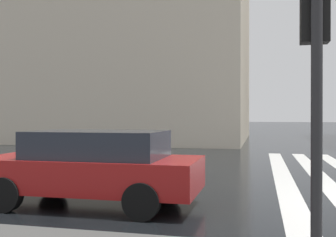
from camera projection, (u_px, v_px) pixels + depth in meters
The scene contains 3 objects.
haussmann_block_mid at pixel (102, 11), 30.01m from camera, with size 15.35×21.47×19.75m.
traffic_signal_post at pixel (315, 46), 4.35m from camera, with size 0.44×0.30×3.20m.
car_red at pixel (93, 165), 7.47m from camera, with size 1.85×4.10×1.41m.
Camera 1 is at (-7.95, 2.78, 1.69)m, focal length 42.45 mm.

